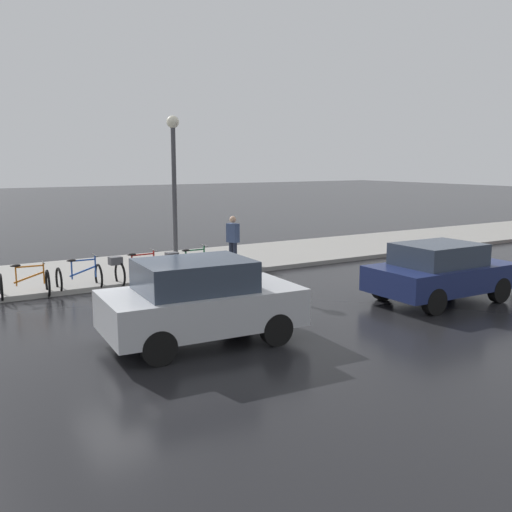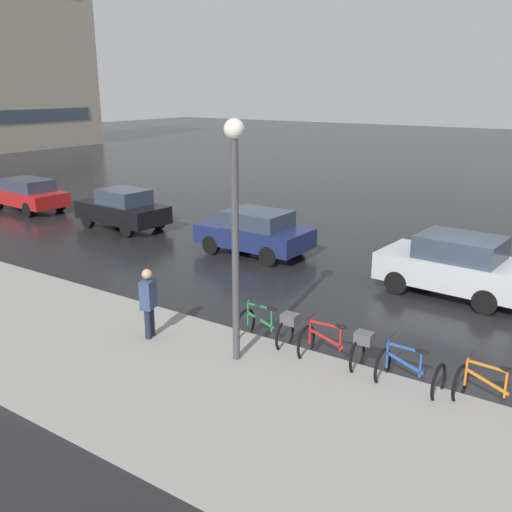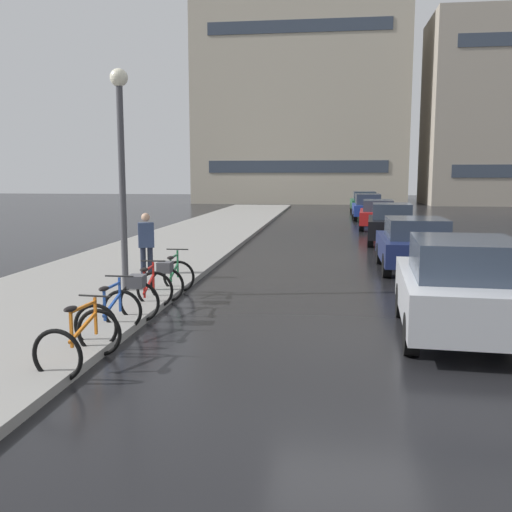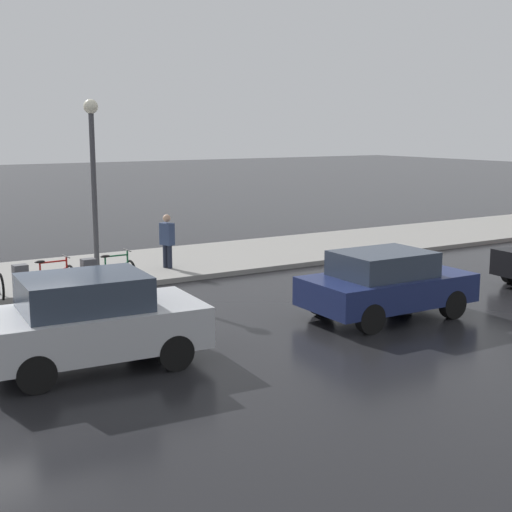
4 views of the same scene
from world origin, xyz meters
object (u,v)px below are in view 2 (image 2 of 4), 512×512
Objects in this scene: bicycle_farthest at (270,326)px; pedestrian at (149,302)px; car_silver at (454,265)px; streetlamp at (235,211)px; car_black at (123,209)px; bicycle_nearest at (492,392)px; car_navy at (255,232)px; bicycle_second at (410,373)px; car_red at (28,194)px; bicycle_third at (338,345)px.

pedestrian reaches higher than bicycle_farthest.
streetlamp reaches higher than car_silver.
car_silver is 13.02m from car_black.
bicycle_nearest is 4.57m from bicycle_farthest.
pedestrian is (-7.05, -2.05, 0.19)m from car_navy.
bicycle_second is 0.67× the size of pedestrian.
car_black is at bearing -89.88° from car_red.
bicycle_farthest is at bearing -60.49° from pedestrian.
bicycle_third is 0.36× the size of car_black.
bicycle_second is at bearing -93.86° from bicycle_third.
car_red is (5.80, 18.54, 0.26)m from bicycle_third.
bicycle_farthest is 0.79× the size of pedestrian.
bicycle_third is 13.67m from car_black.
car_navy is (0.20, 6.63, -0.07)m from car_silver.
bicycle_farthest is at bearing 87.32° from bicycle_second.
bicycle_second is at bearing -92.68° from bicycle_farthest.
bicycle_third is 19.43m from car_red.
streetlamp reaches higher than pedestrian.
car_silver is (5.60, -0.65, 0.34)m from bicycle_third.
car_navy is 2.23× the size of pedestrian.
car_navy reaches higher than bicycle_farthest.
bicycle_farthest is 12.18m from car_black.
pedestrian is 0.35× the size of streetlamp.
bicycle_third is at bearing -115.19° from car_black.
bicycle_farthest is at bearing 89.73° from bicycle_nearest.
bicycle_second is 5.78m from car_silver.
bicycle_nearest is 2.93m from bicycle_third.
bicycle_second is 3.16m from bicycle_farthest.
car_black is (0.02, 6.38, 0.02)m from car_navy.
car_silver reaches higher than bicycle_nearest.
pedestrian is (-6.86, 4.59, 0.12)m from car_silver.
car_silver is at bearing -90.96° from car_black.
bicycle_farthest is (0.15, 3.15, 0.09)m from bicycle_second.
car_red is 18.29m from streetlamp.
car_red is 2.48× the size of pedestrian.
car_red reaches higher than bicycle_third.
streetlamp is (0.22, -2.19, 2.24)m from pedestrian.
car_black is (5.79, 15.30, 0.39)m from bicycle_nearest.
bicycle_third reaches higher than bicycle_second.
car_red is (5.78, 21.47, 0.36)m from bicycle_nearest.
bicycle_second reaches higher than bicycle_nearest.
bicycle_second is 0.85× the size of bicycle_farthest.
pedestrian is at bearing -115.81° from car_red.
car_navy is 8.40m from streetlamp.
bicycle_second is 0.27× the size of car_red.
car_silver reaches higher than car_red.
bicycle_second is (-0.13, 1.42, 0.00)m from bicycle_nearest.
car_black reaches higher than bicycle_farthest.
car_red reaches higher than bicycle_farthest.
bicycle_third is at bearing 90.47° from bicycle_nearest.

